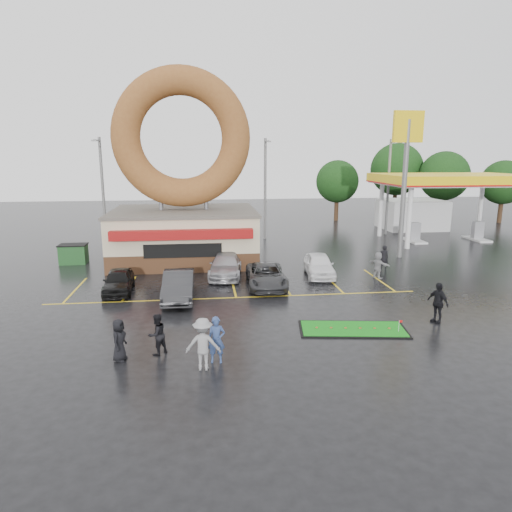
{
  "coord_description": "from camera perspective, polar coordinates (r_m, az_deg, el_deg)",
  "views": [
    {
      "loc": [
        -1.71,
        -20.07,
        7.49
      ],
      "look_at": [
        1.12,
        3.72,
        2.2
      ],
      "focal_mm": 32.0,
      "sensor_mm": 36.0,
      "label": 1
    }
  ],
  "objects": [
    {
      "name": "person_walker_far",
      "position": [
        31.35,
        15.67,
        -0.24
      ],
      "size": [
        0.7,
        0.53,
        1.71
      ],
      "primitive_type": "imported",
      "rotation": [
        0.0,
        0.0,
        2.93
      ],
      "color": "black",
      "rests_on": "ground"
    },
    {
      "name": "tree_far_b",
      "position": [
        58.79,
        28.54,
        8.07
      ],
      "size": [
        4.9,
        4.9,
        7.0
      ],
      "color": "#332114",
      "rests_on": "ground"
    },
    {
      "name": "ground",
      "position": [
        21.49,
        -1.8,
        -7.95
      ],
      "size": [
        120.0,
        120.0,
        0.0
      ],
      "primitive_type": "plane",
      "color": "black",
      "rests_on": "ground"
    },
    {
      "name": "shell_sign",
      "position": [
        35.28,
        18.25,
        11.66
      ],
      "size": [
        2.2,
        0.36,
        10.6
      ],
      "color": "slate",
      "rests_on": "ground"
    },
    {
      "name": "tree_far_a",
      "position": [
        57.27,
        22.47,
        9.21
      ],
      "size": [
        5.6,
        5.6,
        8.0
      ],
      "color": "#332114",
      "rests_on": "ground"
    },
    {
      "name": "tree_far_d",
      "position": [
        54.47,
        10.13,
        9.14
      ],
      "size": [
        4.9,
        4.9,
        7.0
      ],
      "color": "#332114",
      "rests_on": "ground"
    },
    {
      "name": "donut_shop",
      "position": [
        33.21,
        -9.04,
        7.07
      ],
      "size": [
        10.2,
        8.7,
        13.5
      ],
      "color": "#472B19",
      "rests_on": "ground"
    },
    {
      "name": "person_blackjkt",
      "position": [
        18.07,
        -12.27,
        -9.54
      ],
      "size": [
        0.99,
        0.98,
        1.62
      ],
      "primitive_type": "imported",
      "rotation": [
        0.0,
        0.0,
        3.89
      ],
      "color": "black",
      "rests_on": "ground"
    },
    {
      "name": "person_cameraman",
      "position": [
        22.46,
        21.75,
        -5.43
      ],
      "size": [
        0.84,
        1.19,
        1.87
      ],
      "primitive_type": "imported",
      "rotation": [
        0.0,
        0.0,
        -1.18
      ],
      "color": "black",
      "rests_on": "ground"
    },
    {
      "name": "car_white",
      "position": [
        29.14,
        7.88,
        -1.11
      ],
      "size": [
        2.15,
        4.37,
        1.43
      ],
      "primitive_type": "imported",
      "rotation": [
        0.0,
        0.0,
        -0.11
      ],
      "color": "white",
      "rests_on": "ground"
    },
    {
      "name": "car_dgrey",
      "position": [
        24.55,
        -9.66,
        -3.68
      ],
      "size": [
        1.61,
        4.53,
        1.49
      ],
      "primitive_type": "imported",
      "rotation": [
        0.0,
        0.0,
        -0.01
      ],
      "color": "#29292B",
      "rests_on": "ground"
    },
    {
      "name": "streetlight_right",
      "position": [
        45.65,
        16.25,
        8.56
      ],
      "size": [
        0.4,
        2.21,
        9.0
      ],
      "color": "slate",
      "rests_on": "ground"
    },
    {
      "name": "person_bystander",
      "position": [
        17.91,
        -16.75,
        -10.02
      ],
      "size": [
        0.68,
        0.88,
        1.61
      ],
      "primitive_type": "imported",
      "rotation": [
        0.0,
        0.0,
        1.33
      ],
      "color": "black",
      "rests_on": "ground"
    },
    {
      "name": "car_grey",
      "position": [
        26.54,
        1.28,
        -2.47
      ],
      "size": [
        2.37,
        4.8,
        1.31
      ],
      "primitive_type": "imported",
      "rotation": [
        0.0,
        0.0,
        -0.04
      ],
      "color": "#323335",
      "rests_on": "ground"
    },
    {
      "name": "tree_far_c",
      "position": [
        59.06,
        17.18,
        10.3
      ],
      "size": [
        6.3,
        6.3,
        9.0
      ],
      "color": "#332114",
      "rests_on": "ground"
    },
    {
      "name": "person_blue",
      "position": [
        17.06,
        -4.96,
        -10.4
      ],
      "size": [
        0.67,
        0.47,
        1.75
      ],
      "primitive_type": "imported",
      "rotation": [
        0.0,
        0.0,
        -0.08
      ],
      "color": "navy",
      "rests_on": "ground"
    },
    {
      "name": "putting_green",
      "position": [
        20.72,
        12.01,
        -8.92
      ],
      "size": [
        4.89,
        2.66,
        0.58
      ],
      "color": "black",
      "rests_on": "ground"
    },
    {
      "name": "streetlight_left",
      "position": [
        40.93,
        -18.63,
        8.01
      ],
      "size": [
        0.4,
        2.21,
        9.0
      ],
      "color": "slate",
      "rests_on": "ground"
    },
    {
      "name": "car_silver",
      "position": [
        28.92,
        -3.81,
        -1.17
      ],
      "size": [
        2.5,
        4.98,
        1.39
      ],
      "primitive_type": "imported",
      "rotation": [
        0.0,
        0.0,
        -0.12
      ],
      "color": "#A4A3A8",
      "rests_on": "ground"
    },
    {
      "name": "dumpster",
      "position": [
        34.74,
        -21.84,
        0.19
      ],
      "size": [
        1.81,
        1.21,
        1.3
      ],
      "primitive_type": "cube",
      "rotation": [
        0.0,
        0.0,
        0.01
      ],
      "color": "#1A451D",
      "rests_on": "ground"
    },
    {
      "name": "car_black",
      "position": [
        26.61,
        -16.8,
        -2.99
      ],
      "size": [
        1.74,
        3.9,
        1.3
      ],
      "primitive_type": "imported",
      "rotation": [
        0.0,
        0.0,
        0.05
      ],
      "color": "black",
      "rests_on": "ground"
    },
    {
      "name": "person_walker_near",
      "position": [
        29.35,
        14.99,
        -1.1
      ],
      "size": [
        1.19,
        1.57,
        1.65
      ],
      "primitive_type": "imported",
      "rotation": [
        0.0,
        0.0,
        2.1
      ],
      "color": "#969698",
      "rests_on": "ground"
    },
    {
      "name": "streetlight_mid",
      "position": [
        41.47,
        1.17,
        8.7
      ],
      "size": [
        0.4,
        2.21,
        9.0
      ],
      "color": "slate",
      "rests_on": "ground"
    },
    {
      "name": "gas_station",
      "position": [
        46.56,
        21.21,
        6.94
      ],
      "size": [
        12.3,
        13.65,
        5.9
      ],
      "color": "silver",
      "rests_on": "ground"
    },
    {
      "name": "person_hoodie",
      "position": [
        16.56,
        -6.64,
        -10.87
      ],
      "size": [
        1.29,
        0.82,
        1.91
      ],
      "primitive_type": "imported",
      "rotation": [
        0.0,
        0.0,
        3.05
      ],
      "color": "gray",
      "rests_on": "ground"
    }
  ]
}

